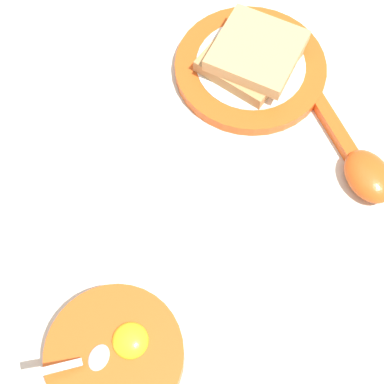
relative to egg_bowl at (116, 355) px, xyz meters
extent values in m
plane|color=beige|center=(-0.21, 0.03, -0.02)|extent=(3.00, 3.00, 0.00)
cylinder|color=#DB5119|center=(0.00, 0.00, 0.00)|extent=(0.14, 0.14, 0.04)
cylinder|color=white|center=(0.00, 0.00, 0.00)|extent=(0.12, 0.12, 0.02)
ellipsoid|color=yellow|center=(-0.02, 0.01, 0.02)|extent=(0.04, 0.04, 0.02)
cylinder|color=black|center=(0.00, -0.01, 0.01)|extent=(0.04, 0.04, 0.00)
ellipsoid|color=silver|center=(0.01, -0.01, 0.02)|extent=(0.03, 0.02, 0.01)
cube|color=silver|center=(0.04, -0.04, 0.04)|extent=(0.04, 0.04, 0.03)
cylinder|color=#DB5119|center=(-0.39, 0.00, -0.01)|extent=(0.20, 0.20, 0.02)
cylinder|color=white|center=(-0.39, 0.00, -0.01)|extent=(0.14, 0.14, 0.00)
cube|color=tan|center=(-0.39, 0.00, 0.00)|extent=(0.12, 0.12, 0.02)
cube|color=tan|center=(-0.40, 0.00, 0.02)|extent=(0.11, 0.11, 0.02)
ellipsoid|color=#DB5119|center=(-0.30, 0.18, -0.01)|extent=(0.09, 0.09, 0.03)
cube|color=#DB5119|center=(-0.35, 0.12, -0.02)|extent=(0.09, 0.09, 0.01)
camera|label=1|loc=(0.04, 0.10, 0.55)|focal=50.00mm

